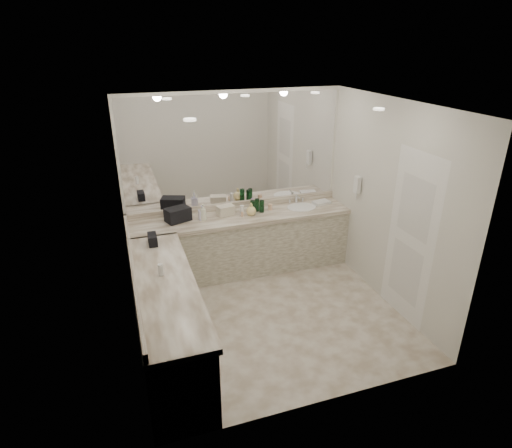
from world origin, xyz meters
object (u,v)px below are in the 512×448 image
object	(u,v)px
hand_towel	(321,202)
cream_cosmetic_case	(226,211)
wall_phone	(357,185)
soap_bottle_b	(202,213)
sink	(302,208)
soap_bottle_a	(203,212)
black_toiletry_bag	(178,215)
soap_bottle_c	(251,209)

from	to	relation	value
hand_towel	cream_cosmetic_case	bearing A→B (deg)	179.19
wall_phone	soap_bottle_b	bearing A→B (deg)	166.33
sink	soap_bottle_a	bearing A→B (deg)	-179.58
cream_cosmetic_case	soap_bottle_a	xyz separation A→B (m)	(-0.34, -0.08, 0.05)
black_toiletry_bag	soap_bottle_c	world-z (taller)	black_toiletry_bag
wall_phone	cream_cosmetic_case	bearing A→B (deg)	162.13
cream_cosmetic_case	hand_towel	distance (m)	1.51
sink	soap_bottle_b	size ratio (longest dim) A/B	2.13
black_toiletry_bag	cream_cosmetic_case	distance (m)	0.68
sink	wall_phone	world-z (taller)	wall_phone
soap_bottle_a	soap_bottle_b	xyz separation A→B (m)	(-0.01, 0.03, -0.02)
black_toiletry_bag	soap_bottle_c	bearing A→B (deg)	-6.44
cream_cosmetic_case	soap_bottle_c	bearing A→B (deg)	-31.39
wall_phone	soap_bottle_c	distance (m)	1.53
soap_bottle_a	soap_bottle_b	distance (m)	0.03
wall_phone	soap_bottle_b	distance (m)	2.21
soap_bottle_c	cream_cosmetic_case	bearing A→B (deg)	161.55
sink	hand_towel	xyz separation A→B (m)	(0.35, 0.05, 0.03)
black_toiletry_bag	cream_cosmetic_case	size ratio (longest dim) A/B	1.39
wall_phone	cream_cosmetic_case	world-z (taller)	wall_phone
black_toiletry_bag	soap_bottle_c	distance (m)	1.03
cream_cosmetic_case	soap_bottle_b	xyz separation A→B (m)	(-0.35, -0.05, 0.03)
wall_phone	soap_bottle_c	world-z (taller)	wall_phone
sink	soap_bottle_c	xyz separation A→B (m)	(-0.81, -0.05, 0.10)
cream_cosmetic_case	soap_bottle_b	size ratio (longest dim) A/B	1.15
sink	cream_cosmetic_case	world-z (taller)	cream_cosmetic_case
sink	cream_cosmetic_case	bearing A→B (deg)	176.63
black_toiletry_bag	soap_bottle_b	size ratio (longest dim) A/B	1.60
soap_bottle_b	hand_towel	bearing A→B (deg)	0.98
soap_bottle_a	black_toiletry_bag	bearing A→B (deg)	166.74
hand_towel	soap_bottle_a	world-z (taller)	soap_bottle_a
hand_towel	soap_bottle_a	xyz separation A→B (m)	(-1.85, -0.06, 0.10)
soap_bottle_a	soap_bottle_c	distance (m)	0.69
black_toiletry_bag	wall_phone	bearing A→B (deg)	-13.10
black_toiletry_bag	cream_cosmetic_case	bearing A→B (deg)	-0.04
sink	black_toiletry_bag	distance (m)	1.84
wall_phone	soap_bottle_c	bearing A→B (deg)	162.28
soap_bottle_b	cream_cosmetic_case	bearing A→B (deg)	8.59
sink	wall_phone	xyz separation A→B (m)	(0.61, -0.50, 0.46)
soap_bottle_b	soap_bottle_c	xyz separation A→B (m)	(0.70, -0.06, -0.01)
sink	cream_cosmetic_case	xyz separation A→B (m)	(-1.16, 0.07, 0.07)
soap_bottle_b	soap_bottle_c	world-z (taller)	soap_bottle_b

